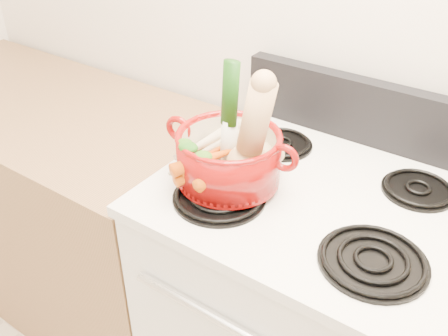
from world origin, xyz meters
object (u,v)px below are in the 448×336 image
Objects in this scene: dutch_oven at (229,158)px; stove_body at (303,326)px; squash at (251,133)px; leek at (229,116)px.

stove_body is at bearing 19.72° from dutch_oven.
squash is (-0.14, -0.11, 0.66)m from stove_body.
stove_body is 3.67× the size of dutch_oven.
leek reaches higher than stove_body.
leek is at bearing 138.57° from squash.
leek is (-0.22, -0.08, 0.67)m from stove_body.
squash is at bearing -13.74° from dutch_oven.
dutch_oven is 0.11m from squash.
leek is at bearing -158.68° from stove_body.
leek is at bearing 119.96° from dutch_oven.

